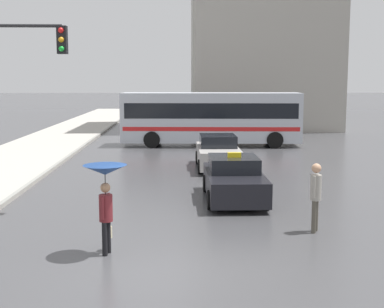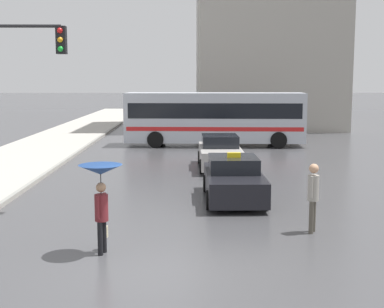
# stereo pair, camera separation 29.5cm
# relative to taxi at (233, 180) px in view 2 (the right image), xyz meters

# --- Properties ---
(ground_plane) EXTENTS (300.00, 300.00, 0.00)m
(ground_plane) POSITION_rel_taxi_xyz_m (-1.94, -6.76, -0.66)
(ground_plane) COLOR #424244
(taxi) EXTENTS (1.91, 4.23, 1.58)m
(taxi) POSITION_rel_taxi_xyz_m (0.00, 0.00, 0.00)
(taxi) COLOR black
(taxi) RESTS_ON ground_plane
(sedan_red) EXTENTS (1.91, 4.31, 1.48)m
(sedan_red) POSITION_rel_taxi_xyz_m (-0.03, 6.40, 0.02)
(sedan_red) COLOR #B7B2AD
(sedan_red) RESTS_ON ground_plane
(city_bus) EXTENTS (10.72, 3.11, 3.17)m
(city_bus) POSITION_rel_taxi_xyz_m (0.18, 14.67, 1.10)
(city_bus) COLOR #B2B7C1
(city_bus) RESTS_ON ground_plane
(pedestrian_with_umbrella) EXTENTS (0.98, 0.98, 2.06)m
(pedestrian_with_umbrella) POSITION_rel_taxi_xyz_m (-3.50, -5.51, 0.97)
(pedestrian_with_umbrella) COLOR black
(pedestrian_with_umbrella) RESTS_ON ground_plane
(pedestrian_man) EXTENTS (0.38, 0.42, 1.82)m
(pedestrian_man) POSITION_rel_taxi_xyz_m (1.70, -3.87, 0.41)
(pedestrian_man) COLOR #4C473D
(pedestrian_man) RESTS_ON ground_plane
(traffic_light) EXTENTS (2.76, 0.38, 5.79)m
(traffic_light) POSITION_rel_taxi_xyz_m (-6.71, -1.43, 3.31)
(traffic_light) COLOR black
(traffic_light) RESTS_ON ground_plane
(monument_cross) EXTENTS (7.16, 0.90, 16.28)m
(monument_cross) POSITION_rel_taxi_xyz_m (-0.16, 28.71, 8.57)
(monument_cross) COLOR white
(monument_cross) RESTS_ON ground_plane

